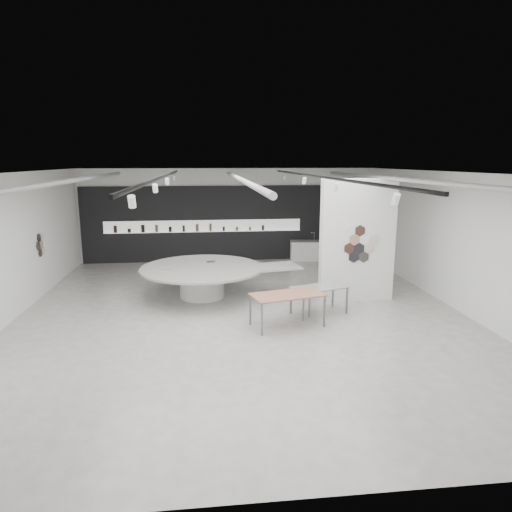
{
  "coord_description": "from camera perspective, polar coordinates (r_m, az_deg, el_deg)",
  "views": [
    {
      "loc": [
        -0.95,
        -11.8,
        4.1
      ],
      "look_at": [
        0.52,
        1.2,
        1.36
      ],
      "focal_mm": 32.0,
      "sensor_mm": 36.0,
      "label": 1
    }
  ],
  "objects": [
    {
      "name": "kitchen_counter",
      "position": [
        19.17,
        6.5,
        0.68
      ],
      "size": [
        1.52,
        0.71,
        1.16
      ],
      "rotation": [
        0.0,
        0.0,
        -0.1
      ],
      "color": "white",
      "rests_on": "ground"
    },
    {
      "name": "partition_column",
      "position": [
        13.75,
        12.56,
        1.91
      ],
      "size": [
        2.2,
        0.38,
        3.6
      ],
      "color": "white",
      "rests_on": "ground"
    },
    {
      "name": "sample_table_stone",
      "position": [
        12.49,
        7.91,
        -4.13
      ],
      "size": [
        1.63,
        1.18,
        0.76
      ],
      "rotation": [
        0.0,
        0.0,
        0.34
      ],
      "color": "gray",
      "rests_on": "ground"
    },
    {
      "name": "display_island",
      "position": [
        13.99,
        -6.44,
        -2.66
      ],
      "size": [
        5.23,
        4.38,
        0.95
      ],
      "rotation": [
        0.0,
        0.0,
        0.19
      ],
      "color": "white",
      "rests_on": "ground"
    },
    {
      "name": "back_wall_display",
      "position": [
        18.93,
        -3.77,
        4.04
      ],
      "size": [
        11.8,
        0.27,
        3.1
      ],
      "color": "black",
      "rests_on": "ground"
    },
    {
      "name": "sample_table_wood",
      "position": [
        11.47,
        3.94,
        -5.07
      ],
      "size": [
        1.94,
        1.31,
        0.83
      ],
      "rotation": [
        0.0,
        0.0,
        0.25
      ],
      "color": "#A26954",
      "rests_on": "ground"
    },
    {
      "name": "room",
      "position": [
        12.0,
        -2.26,
        2.1
      ],
      "size": [
        12.02,
        14.02,
        3.82
      ],
      "color": "#B0ADA6",
      "rests_on": "ground"
    }
  ]
}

